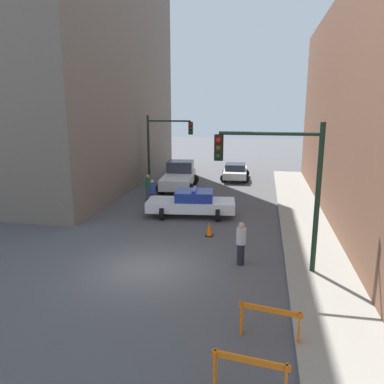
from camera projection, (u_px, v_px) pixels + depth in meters
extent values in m
plane|color=#4C4C4F|center=(147.00, 268.00, 13.74)|extent=(120.00, 120.00, 0.00)
cube|color=gray|center=(324.00, 281.00, 12.58)|extent=(2.40, 44.00, 0.12)
cube|color=#6B6056|center=(41.00, 14.00, 26.63)|extent=(14.00, 20.00, 24.47)
cylinder|color=black|center=(317.00, 200.00, 12.70)|extent=(0.18, 0.18, 5.20)
cylinder|color=black|center=(269.00, 134.00, 12.53)|extent=(3.40, 0.12, 0.12)
cube|color=black|center=(219.00, 148.00, 12.95)|extent=(0.30, 0.22, 0.90)
sphere|color=red|center=(218.00, 140.00, 12.75)|extent=(0.18, 0.18, 0.18)
sphere|color=#4C3D0C|center=(218.00, 148.00, 12.81)|extent=(0.18, 0.18, 0.18)
sphere|color=#0C4219|center=(218.00, 156.00, 12.87)|extent=(0.18, 0.18, 0.18)
cylinder|color=black|center=(149.00, 151.00, 27.87)|extent=(0.18, 0.18, 5.20)
cylinder|color=black|center=(169.00, 121.00, 27.08)|extent=(3.20, 0.12, 0.12)
cube|color=black|center=(191.00, 128.00, 26.90)|extent=(0.30, 0.22, 0.90)
sphere|color=red|center=(190.00, 124.00, 26.70)|extent=(0.18, 0.18, 0.18)
sphere|color=#4C3D0C|center=(190.00, 128.00, 26.76)|extent=(0.18, 0.18, 0.18)
sphere|color=#0C4219|center=(190.00, 132.00, 26.82)|extent=(0.18, 0.18, 0.18)
cube|color=white|center=(191.00, 205.00, 20.24)|extent=(4.88, 2.36, 0.55)
cube|color=navy|center=(194.00, 196.00, 20.11)|extent=(2.14, 1.84, 0.52)
cylinder|color=black|center=(162.00, 214.00, 19.59)|extent=(0.29, 0.68, 0.66)
cylinder|color=black|center=(167.00, 205.00, 21.24)|extent=(0.29, 0.68, 0.66)
cylinder|color=black|center=(218.00, 215.00, 19.36)|extent=(0.29, 0.68, 0.66)
cylinder|color=black|center=(218.00, 206.00, 21.02)|extent=(0.29, 0.68, 0.66)
cube|color=#2633BF|center=(194.00, 190.00, 20.04)|extent=(0.35, 1.40, 0.12)
cube|color=silver|center=(179.00, 179.00, 26.78)|extent=(2.49, 5.56, 0.70)
cube|color=#2D333D|center=(180.00, 166.00, 27.66)|extent=(1.99, 1.89, 0.80)
cylinder|color=black|center=(170.00, 179.00, 28.57)|extent=(0.82, 0.33, 0.80)
cylinder|color=black|center=(193.00, 180.00, 28.40)|extent=(0.82, 0.33, 0.80)
cylinder|color=black|center=(162.00, 188.00, 25.32)|extent=(0.82, 0.33, 0.80)
cylinder|color=black|center=(189.00, 189.00, 25.15)|extent=(0.82, 0.33, 0.80)
cube|color=silver|center=(235.00, 172.00, 30.51)|extent=(1.98, 4.37, 0.52)
cube|color=#232833|center=(235.00, 167.00, 30.23)|extent=(1.66, 1.87, 0.48)
cylinder|color=black|center=(226.00, 173.00, 31.97)|extent=(0.63, 0.25, 0.62)
cylinder|color=black|center=(246.00, 173.00, 31.73)|extent=(0.63, 0.25, 0.62)
cylinder|color=black|center=(224.00, 178.00, 29.40)|extent=(0.63, 0.25, 0.62)
cylinder|color=black|center=(245.00, 179.00, 29.16)|extent=(0.63, 0.25, 0.62)
cylinder|color=black|center=(153.00, 201.00, 22.02)|extent=(0.36, 0.36, 0.82)
cylinder|color=navy|center=(152.00, 189.00, 21.86)|extent=(0.47, 0.47, 0.62)
sphere|color=tan|center=(152.00, 182.00, 21.77)|extent=(0.28, 0.28, 0.22)
cylinder|color=#474C66|center=(148.00, 194.00, 23.67)|extent=(0.34, 0.34, 0.82)
cylinder|color=#236633|center=(148.00, 183.00, 23.51)|extent=(0.43, 0.43, 0.62)
sphere|color=tan|center=(148.00, 176.00, 23.42)|extent=(0.26, 0.26, 0.22)
cylinder|color=black|center=(241.00, 254.00, 14.00)|extent=(0.39, 0.39, 0.82)
cylinder|color=#B2B2B7|center=(241.00, 236.00, 13.84)|extent=(0.50, 0.50, 0.62)
sphere|color=tan|center=(242.00, 225.00, 13.74)|extent=(0.31, 0.31, 0.22)
cube|color=orange|center=(250.00, 360.00, 7.50)|extent=(1.59, 0.26, 0.14)
cube|color=orange|center=(215.00, 369.00, 7.81)|extent=(0.07, 0.17, 0.90)
cube|color=orange|center=(270.00, 310.00, 9.36)|extent=(1.58, 0.33, 0.14)
cube|color=orange|center=(242.00, 318.00, 9.70)|extent=(0.08, 0.17, 0.90)
cube|color=orange|center=(299.00, 329.00, 9.20)|extent=(0.08, 0.17, 0.90)
cube|color=black|center=(209.00, 235.00, 17.22)|extent=(0.36, 0.36, 0.04)
cone|color=#F2600C|center=(209.00, 229.00, 17.14)|extent=(0.28, 0.28, 0.62)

